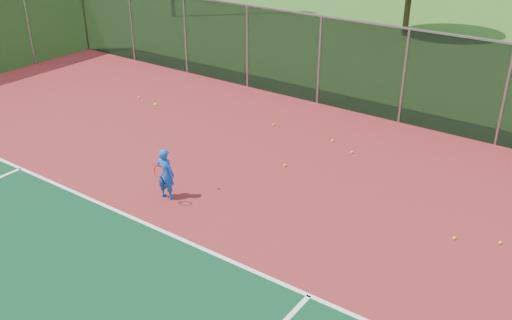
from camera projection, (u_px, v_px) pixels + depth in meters
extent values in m
cube|color=maroon|center=(193.00, 285.00, 10.98)|extent=(30.00, 20.00, 0.02)
cube|color=white|center=(309.00, 296.00, 10.66)|extent=(22.00, 0.10, 0.00)
cube|color=black|center=(404.00, 77.00, 17.61)|extent=(30.00, 0.04, 3.00)
cube|color=gray|center=(410.00, 29.00, 16.95)|extent=(30.00, 0.06, 0.06)
imported|color=blue|center=(166.00, 174.00, 13.67)|extent=(0.51, 0.37, 1.31)
cylinder|color=black|center=(163.00, 180.00, 13.42)|extent=(0.03, 0.15, 0.27)
torus|color=#A51414|center=(159.00, 171.00, 13.21)|extent=(0.30, 0.13, 0.29)
sphere|color=yellow|center=(155.00, 104.00, 13.12)|extent=(0.07, 0.07, 0.07)
sphere|color=yellow|center=(332.00, 141.00, 16.89)|extent=(0.07, 0.07, 0.07)
sphere|color=yellow|center=(500.00, 243.00, 12.17)|extent=(0.07, 0.07, 0.07)
sphere|color=yellow|center=(139.00, 98.00, 20.19)|extent=(0.07, 0.07, 0.07)
sphere|color=yellow|center=(285.00, 165.00, 15.44)|extent=(0.07, 0.07, 0.07)
sphere|color=yellow|center=(352.00, 152.00, 16.18)|extent=(0.07, 0.07, 0.07)
sphere|color=yellow|center=(454.00, 238.00, 12.32)|extent=(0.07, 0.07, 0.07)
sphere|color=yellow|center=(274.00, 125.00, 17.99)|extent=(0.07, 0.07, 0.07)
cylinder|color=#321F12|center=(407.00, 10.00, 27.88)|extent=(0.30, 0.30, 2.51)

